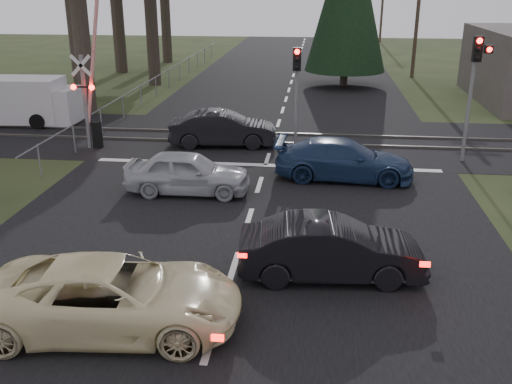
# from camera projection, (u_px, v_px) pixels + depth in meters

# --- Properties ---
(ground) EXTENTS (120.00, 120.00, 0.00)m
(ground) POSITION_uv_depth(u_px,v_px,m) (234.00, 267.00, 13.88)
(ground) COLOR #253116
(ground) RESTS_ON ground
(road) EXTENTS (14.00, 100.00, 0.01)m
(road) POSITION_uv_depth(u_px,v_px,m) (270.00, 152.00, 23.19)
(road) COLOR black
(road) RESTS_ON ground
(rail_corridor) EXTENTS (120.00, 8.00, 0.01)m
(rail_corridor) POSITION_uv_depth(u_px,v_px,m) (274.00, 139.00, 25.06)
(rail_corridor) COLOR black
(rail_corridor) RESTS_ON ground
(stop_line) EXTENTS (13.00, 0.35, 0.00)m
(stop_line) POSITION_uv_depth(u_px,v_px,m) (265.00, 165.00, 21.51)
(stop_line) COLOR silver
(stop_line) RESTS_ON ground
(rail_near) EXTENTS (120.00, 0.12, 0.10)m
(rail_near) POSITION_uv_depth(u_px,v_px,m) (272.00, 143.00, 24.29)
(rail_near) COLOR #59544C
(rail_near) RESTS_ON ground
(rail_far) EXTENTS (120.00, 0.12, 0.10)m
(rail_far) POSITION_uv_depth(u_px,v_px,m) (275.00, 133.00, 25.78)
(rail_far) COLOR #59544C
(rail_far) RESTS_ON ground
(crossing_signal) EXTENTS (1.62, 0.38, 6.96)m
(crossing_signal) POSITION_uv_depth(u_px,v_px,m) (91.00, 99.00, 23.03)
(crossing_signal) COLOR slate
(crossing_signal) RESTS_ON ground
(traffic_signal_right) EXTENTS (0.68, 0.48, 4.70)m
(traffic_signal_right) POSITION_uv_depth(u_px,v_px,m) (475.00, 75.00, 20.77)
(traffic_signal_right) COLOR slate
(traffic_signal_right) RESTS_ON ground
(traffic_signal_center) EXTENTS (0.32, 0.48, 4.10)m
(traffic_signal_center) POSITION_uv_depth(u_px,v_px,m) (297.00, 80.00, 22.74)
(traffic_signal_center) COLOR slate
(traffic_signal_center) RESTS_ON ground
(utility_pole_mid) EXTENTS (1.80, 0.26, 9.00)m
(utility_pole_mid) POSITION_uv_depth(u_px,v_px,m) (418.00, 8.00, 39.29)
(utility_pole_mid) COLOR #4C3D2D
(utility_pole_mid) RESTS_ON ground
(fence_left) EXTENTS (0.10, 36.00, 1.20)m
(fence_left) POSITION_uv_depth(u_px,v_px,m) (163.00, 92.00, 35.64)
(fence_left) COLOR slate
(fence_left) RESTS_ON ground
(cream_coupe) EXTENTS (5.31, 2.80, 1.43)m
(cream_coupe) POSITION_uv_depth(u_px,v_px,m) (112.00, 296.00, 11.26)
(cream_coupe) COLOR beige
(cream_coupe) RESTS_ON ground
(dark_hatchback) EXTENTS (4.39, 1.84, 1.41)m
(dark_hatchback) POSITION_uv_depth(u_px,v_px,m) (331.00, 249.00, 13.23)
(dark_hatchback) COLOR black
(dark_hatchback) RESTS_ON ground
(silver_car) EXTENTS (4.08, 1.67, 1.38)m
(silver_car) POSITION_uv_depth(u_px,v_px,m) (188.00, 173.00, 18.53)
(silver_car) COLOR #A7ABAF
(silver_car) RESTS_ON ground
(blue_sedan) EXTENTS (4.87, 2.14, 1.39)m
(blue_sedan) POSITION_uv_depth(u_px,v_px,m) (344.00, 160.00, 19.86)
(blue_sedan) COLOR navy
(blue_sedan) RESTS_ON ground
(dark_car_far) EXTENTS (4.55, 1.97, 1.46)m
(dark_car_far) POSITION_uv_depth(u_px,v_px,m) (223.00, 129.00, 23.82)
(dark_car_far) COLOR black
(dark_car_far) RESTS_ON ground
(white_van) EXTENTS (5.77, 2.42, 2.22)m
(white_van) POSITION_uv_depth(u_px,v_px,m) (19.00, 101.00, 27.36)
(white_van) COLOR silver
(white_van) RESTS_ON ground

